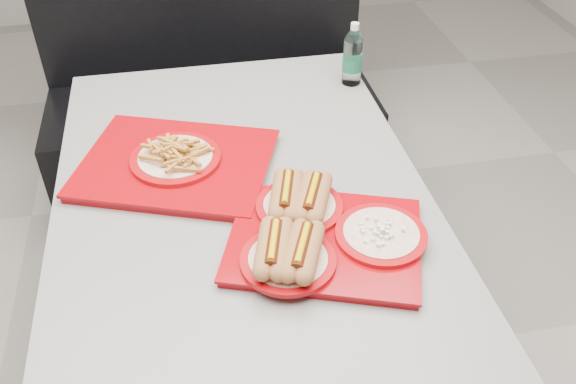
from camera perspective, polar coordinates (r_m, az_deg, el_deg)
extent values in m
plane|color=gray|center=(2.04, -3.22, -16.99)|extent=(6.00, 6.00, 0.00)
cylinder|color=black|center=(2.01, -3.25, -16.60)|extent=(0.52, 0.52, 0.05)
cylinder|color=black|center=(1.73, -3.67, -9.93)|extent=(0.11, 0.11, 0.66)
cube|color=black|center=(1.51, -4.17, -1.75)|extent=(0.92, 1.42, 0.01)
cube|color=gray|center=(1.49, -4.21, -1.02)|extent=(0.90, 1.40, 0.04)
cube|color=black|center=(2.61, -6.74, 4.59)|extent=(1.30, 0.55, 0.45)
cube|color=#92030A|center=(1.34, 3.41, -4.75)|extent=(0.49, 0.43, 0.02)
cube|color=#92030A|center=(1.33, 3.43, -4.39)|extent=(0.50, 0.44, 0.01)
cylinder|color=#9D0509|center=(1.27, 0.00, -6.40)|extent=(0.20, 0.20, 0.01)
cylinder|color=silver|center=(1.27, 0.00, -6.22)|extent=(0.17, 0.17, 0.00)
cylinder|color=#9D0509|center=(1.40, 1.07, -1.35)|extent=(0.20, 0.20, 0.01)
cylinder|color=silver|center=(1.40, 1.08, -1.17)|extent=(0.17, 0.17, 0.00)
cylinder|color=#9D0509|center=(1.34, 8.70, -3.95)|extent=(0.20, 0.20, 0.01)
cylinder|color=silver|center=(1.34, 8.72, -3.77)|extent=(0.17, 0.17, 0.00)
cube|color=#92030A|center=(1.58, -10.38, 2.40)|extent=(0.56, 0.50, 0.02)
cube|color=#92030A|center=(1.57, -10.43, 2.79)|extent=(0.57, 0.51, 0.01)
cylinder|color=#9D0509|center=(1.57, -10.47, 3.09)|extent=(0.23, 0.23, 0.01)
cylinder|color=silver|center=(1.56, -10.50, 3.29)|extent=(0.19, 0.19, 0.01)
cylinder|color=silver|center=(1.92, 6.05, 12.04)|extent=(0.06, 0.06, 0.14)
cylinder|color=#165839|center=(1.92, 6.03, 11.85)|extent=(0.06, 0.06, 0.04)
cone|color=silver|center=(1.88, 6.23, 14.43)|extent=(0.06, 0.06, 0.03)
cylinder|color=silver|center=(1.87, 6.29, 15.15)|extent=(0.03, 0.03, 0.02)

